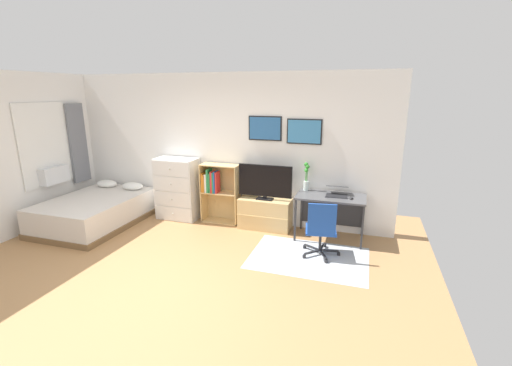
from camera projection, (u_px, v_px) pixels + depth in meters
ground_plane at (152, 281)px, 4.44m from camera, size 7.20×7.20×0.00m
wall_back_with_posters at (224, 149)px, 6.32m from camera, size 6.12×0.09×2.70m
area_rug at (309, 258)px, 5.06m from camera, size 1.70×1.20×0.01m
bed at (96, 211)px, 6.30m from camera, size 1.41×1.95×0.64m
dresser at (177, 189)px, 6.53m from camera, size 0.79×0.46×1.17m
bookshelf at (217, 189)px, 6.34m from camera, size 0.70×0.30×1.10m
tv_stand at (265, 214)px, 6.11m from camera, size 0.92×0.41×0.54m
television at (265, 182)px, 5.94m from camera, size 0.95×0.16×0.61m
desk at (331, 202)px, 5.66m from camera, size 1.10×0.61×0.74m
office_chair at (321, 228)px, 4.97m from camera, size 0.58×0.58×0.86m
laptop at (337, 191)px, 5.58m from camera, size 0.37×0.39×0.16m
computer_mouse at (351, 198)px, 5.39m from camera, size 0.06×0.10×0.03m
bamboo_vase at (306, 178)px, 5.81m from camera, size 0.10×0.10×0.48m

